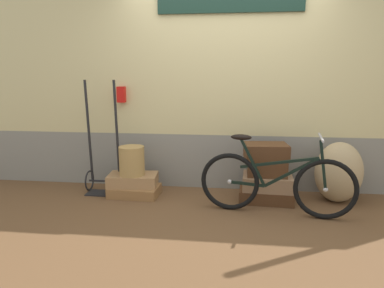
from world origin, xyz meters
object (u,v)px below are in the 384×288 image
object	(u,v)px
suitcase_3	(267,182)
bicycle	(275,183)
suitcase_4	(267,167)
suitcase_0	(135,191)
suitcase_2	(266,194)
wicker_basket	(132,161)
luggage_trolley	(104,165)
suitcase_1	(133,180)
suitcase_5	(266,151)
burlap_sack	(339,172)

from	to	relation	value
suitcase_3	bicycle	distance (m)	0.42
suitcase_3	suitcase_4	bearing A→B (deg)	163.09
suitcase_3	suitcase_0	bearing A→B (deg)	-176.13
suitcase_2	suitcase_3	bearing A→B (deg)	-38.22
suitcase_3	wicker_basket	bearing A→B (deg)	-176.64
suitcase_2	luggage_trolley	xyz separation A→B (m)	(-2.00, 0.07, 0.27)
wicker_basket	suitcase_1	bearing A→B (deg)	95.87
suitcase_5	luggage_trolley	world-z (taller)	luggage_trolley
suitcase_1	burlap_sack	world-z (taller)	burlap_sack
suitcase_3	luggage_trolley	distance (m)	2.02
wicker_basket	burlap_sack	xyz separation A→B (m)	(2.43, 0.08, -0.08)
suitcase_2	suitcase_4	xyz separation A→B (m)	(-0.00, -0.00, 0.33)
burlap_sack	bicycle	xyz separation A→B (m)	(-0.77, -0.47, -0.01)
burlap_sack	bicycle	world-z (taller)	bicycle
suitcase_0	suitcase_4	world-z (taller)	suitcase_4
suitcase_2	suitcase_5	bearing A→B (deg)	148.15
suitcase_2	suitcase_4	bearing A→B (deg)	-138.89
suitcase_1	suitcase_3	world-z (taller)	suitcase_3
luggage_trolley	suitcase_3	bearing A→B (deg)	-2.38
burlap_sack	bicycle	distance (m)	0.90
suitcase_0	suitcase_2	bearing A→B (deg)	3.44
wicker_basket	bicycle	xyz separation A→B (m)	(1.66, -0.39, -0.09)
suitcase_0	burlap_sack	world-z (taller)	burlap_sack
suitcase_2	burlap_sack	size ratio (longest dim) A/B	0.87
suitcase_1	burlap_sack	distance (m)	2.44
suitcase_1	luggage_trolley	xyz separation A→B (m)	(-0.39, 0.07, 0.15)
suitcase_1	suitcase_3	size ratio (longest dim) A/B	1.05
bicycle	suitcase_4	bearing A→B (deg)	97.98
suitcase_2	bicycle	bearing A→B (deg)	-79.43
suitcase_3	burlap_sack	xyz separation A→B (m)	(0.81, 0.07, 0.12)
suitcase_1	suitcase_3	distance (m)	1.62
suitcase_0	burlap_sack	distance (m)	2.42
suitcase_0	suitcase_5	size ratio (longest dim) A/B	1.23
suitcase_1	suitcase_5	bearing A→B (deg)	-4.64
suitcase_2	luggage_trolley	world-z (taller)	luggage_trolley
suitcase_0	suitcase_2	distance (m)	1.58
wicker_basket	bicycle	world-z (taller)	bicycle
suitcase_2	suitcase_3	distance (m)	0.16
suitcase_2	suitcase_3	world-z (taller)	suitcase_3
suitcase_1	luggage_trolley	bearing A→B (deg)	165.72
suitcase_0	bicycle	xyz separation A→B (m)	(1.64, -0.38, 0.28)
suitcase_5	suitcase_1	bearing A→B (deg)	174.80
suitcase_3	suitcase_4	world-z (taller)	suitcase_4
suitcase_4	burlap_sack	bearing A→B (deg)	5.19
suitcase_4	bicycle	world-z (taller)	bicycle
suitcase_0	suitcase_1	distance (m)	0.14
luggage_trolley	bicycle	size ratio (longest dim) A/B	0.87
suitcase_2	burlap_sack	xyz separation A→B (m)	(0.82, 0.06, 0.28)
suitcase_1	suitcase_5	xyz separation A→B (m)	(1.59, 0.00, 0.40)
wicker_basket	bicycle	size ratio (longest dim) A/B	0.22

